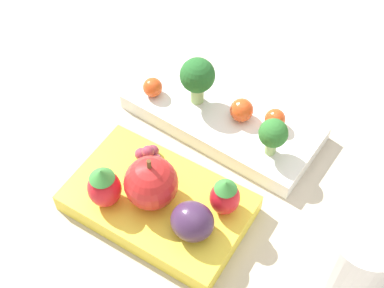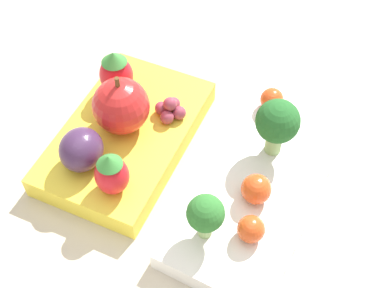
{
  "view_description": "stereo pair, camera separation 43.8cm",
  "coord_description": "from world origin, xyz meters",
  "px_view_note": "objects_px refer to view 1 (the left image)",
  "views": [
    {
      "loc": [
        0.15,
        -0.32,
        0.49
      ],
      "look_at": [
        -0.01,
        -0.0,
        0.03
      ],
      "focal_mm": 50.0,
      "sensor_mm": 36.0,
      "label": 1
    },
    {
      "loc": [
        0.28,
        0.1,
        0.42
      ],
      "look_at": [
        -0.01,
        -0.0,
        0.03
      ],
      "focal_mm": 50.0,
      "sensor_mm": 36.0,
      "label": 2
    }
  ],
  "objects_px": {
    "cherry_tomato_1": "(275,119)",
    "strawberry_1": "(104,187)",
    "bento_box_savoury": "(222,116)",
    "bento_box_fruit": "(158,203)",
    "broccoli_floret_1": "(197,77)",
    "grape_cluster": "(148,156)",
    "cherry_tomato_2": "(242,110)",
    "broccoli_floret_0": "(273,134)",
    "strawberry_0": "(225,196)",
    "plum": "(192,221)",
    "drinking_cup": "(360,256)",
    "apple": "(151,183)",
    "cherry_tomato_0": "(153,87)"
  },
  "relations": [
    {
      "from": "apple",
      "to": "drinking_cup",
      "type": "bearing_deg",
      "value": 6.05
    },
    {
      "from": "grape_cluster",
      "to": "strawberry_0",
      "type": "bearing_deg",
      "value": -10.32
    },
    {
      "from": "bento_box_fruit",
      "to": "strawberry_1",
      "type": "bearing_deg",
      "value": -149.25
    },
    {
      "from": "cherry_tomato_0",
      "to": "drinking_cup",
      "type": "relative_size",
      "value": 0.3
    },
    {
      "from": "apple",
      "to": "plum",
      "type": "distance_m",
      "value": 0.06
    },
    {
      "from": "strawberry_1",
      "to": "drinking_cup",
      "type": "xyz_separation_m",
      "value": [
        0.25,
        0.04,
        -0.01
      ]
    },
    {
      "from": "broccoli_floret_0",
      "to": "grape_cluster",
      "type": "bearing_deg",
      "value": -147.05
    },
    {
      "from": "strawberry_1",
      "to": "cherry_tomato_2",
      "type": "bearing_deg",
      "value": 64.94
    },
    {
      "from": "cherry_tomato_0",
      "to": "plum",
      "type": "height_order",
      "value": "plum"
    },
    {
      "from": "broccoli_floret_0",
      "to": "cherry_tomato_2",
      "type": "relative_size",
      "value": 1.79
    },
    {
      "from": "broccoli_floret_1",
      "to": "cherry_tomato_0",
      "type": "height_order",
      "value": "broccoli_floret_1"
    },
    {
      "from": "cherry_tomato_1",
      "to": "apple",
      "type": "xyz_separation_m",
      "value": [
        -0.08,
        -0.15,
        0.02
      ]
    },
    {
      "from": "bento_box_savoury",
      "to": "bento_box_fruit",
      "type": "distance_m",
      "value": 0.14
    },
    {
      "from": "cherry_tomato_2",
      "to": "broccoli_floret_0",
      "type": "bearing_deg",
      "value": -32.84
    },
    {
      "from": "broccoli_floret_1",
      "to": "strawberry_0",
      "type": "bearing_deg",
      "value": -53.71
    },
    {
      "from": "strawberry_1",
      "to": "drinking_cup",
      "type": "height_order",
      "value": "drinking_cup"
    },
    {
      "from": "apple",
      "to": "strawberry_1",
      "type": "bearing_deg",
      "value": -150.07
    },
    {
      "from": "bento_box_savoury",
      "to": "strawberry_0",
      "type": "bearing_deg",
      "value": -64.75
    },
    {
      "from": "bento_box_savoury",
      "to": "strawberry_1",
      "type": "xyz_separation_m",
      "value": [
        -0.05,
        -0.17,
        0.04
      ]
    },
    {
      "from": "cherry_tomato_1",
      "to": "plum",
      "type": "bearing_deg",
      "value": -97.67
    },
    {
      "from": "cherry_tomato_0",
      "to": "cherry_tomato_1",
      "type": "xyz_separation_m",
      "value": [
        0.15,
        0.02,
        0.0
      ]
    },
    {
      "from": "strawberry_0",
      "to": "bento_box_savoury",
      "type": "bearing_deg",
      "value": 115.25
    },
    {
      "from": "broccoli_floret_1",
      "to": "plum",
      "type": "relative_size",
      "value": 1.45
    },
    {
      "from": "broccoli_floret_1",
      "to": "cherry_tomato_0",
      "type": "distance_m",
      "value": 0.06
    },
    {
      "from": "broccoli_floret_1",
      "to": "grape_cluster",
      "type": "xyz_separation_m",
      "value": [
        -0.01,
        -0.11,
        -0.03
      ]
    },
    {
      "from": "cherry_tomato_2",
      "to": "broccoli_floret_1",
      "type": "bearing_deg",
      "value": 177.98
    },
    {
      "from": "bento_box_savoury",
      "to": "strawberry_0",
      "type": "height_order",
      "value": "strawberry_0"
    },
    {
      "from": "cherry_tomato_1",
      "to": "strawberry_1",
      "type": "relative_size",
      "value": 0.45
    },
    {
      "from": "broccoli_floret_1",
      "to": "strawberry_1",
      "type": "distance_m",
      "value": 0.17
    },
    {
      "from": "bento_box_fruit",
      "to": "drinking_cup",
      "type": "bearing_deg",
      "value": 5.25
    },
    {
      "from": "grape_cluster",
      "to": "drinking_cup",
      "type": "distance_m",
      "value": 0.23
    },
    {
      "from": "broccoli_floret_1",
      "to": "drinking_cup",
      "type": "relative_size",
      "value": 0.78
    },
    {
      "from": "cherry_tomato_1",
      "to": "bento_box_fruit",
      "type": "bearing_deg",
      "value": -116.24
    },
    {
      "from": "bento_box_savoury",
      "to": "apple",
      "type": "bearing_deg",
      "value": -95.07
    },
    {
      "from": "grape_cluster",
      "to": "drinking_cup",
      "type": "bearing_deg",
      "value": -4.2
    },
    {
      "from": "cherry_tomato_1",
      "to": "strawberry_0",
      "type": "xyz_separation_m",
      "value": [
        -0.01,
        -0.13,
        0.01
      ]
    },
    {
      "from": "strawberry_0",
      "to": "plum",
      "type": "bearing_deg",
      "value": -113.96
    },
    {
      "from": "cherry_tomato_2",
      "to": "strawberry_1",
      "type": "bearing_deg",
      "value": -115.06
    },
    {
      "from": "cherry_tomato_1",
      "to": "cherry_tomato_2",
      "type": "distance_m",
      "value": 0.04
    },
    {
      "from": "strawberry_0",
      "to": "grape_cluster",
      "type": "relative_size",
      "value": 1.45
    },
    {
      "from": "cherry_tomato_1",
      "to": "apple",
      "type": "relative_size",
      "value": 0.37
    },
    {
      "from": "cherry_tomato_0",
      "to": "cherry_tomato_2",
      "type": "xyz_separation_m",
      "value": [
        0.11,
        0.01,
        0.0
      ]
    },
    {
      "from": "broccoli_floret_1",
      "to": "plum",
      "type": "height_order",
      "value": "broccoli_floret_1"
    },
    {
      "from": "cherry_tomato_0",
      "to": "strawberry_0",
      "type": "height_order",
      "value": "strawberry_0"
    },
    {
      "from": "apple",
      "to": "grape_cluster",
      "type": "bearing_deg",
      "value": 123.96
    },
    {
      "from": "broccoli_floret_1",
      "to": "cherry_tomato_2",
      "type": "relative_size",
      "value": 2.29
    },
    {
      "from": "grape_cluster",
      "to": "plum",
      "type": "bearing_deg",
      "value": -34.77
    },
    {
      "from": "plum",
      "to": "bento_box_savoury",
      "type": "bearing_deg",
      "value": 104.31
    },
    {
      "from": "bento_box_savoury",
      "to": "broccoli_floret_0",
      "type": "relative_size",
      "value": 5.02
    },
    {
      "from": "broccoli_floret_0",
      "to": "cherry_tomato_1",
      "type": "relative_size",
      "value": 2.05
    }
  ]
}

